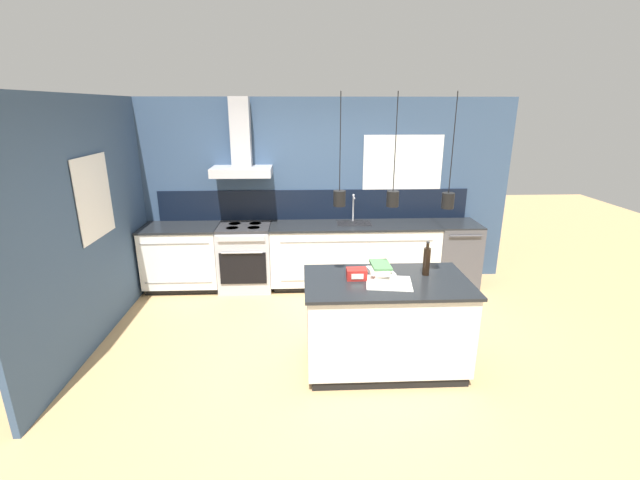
% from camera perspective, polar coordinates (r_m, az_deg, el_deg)
% --- Properties ---
extents(ground_plane, '(16.00, 16.00, 0.00)m').
position_cam_1_polar(ground_plane, '(4.72, 0.11, -14.24)').
color(ground_plane, tan).
rests_on(ground_plane, ground).
extents(wall_back, '(5.60, 2.45, 2.60)m').
position_cam_1_polar(wall_back, '(6.12, -1.31, 6.84)').
color(wall_back, '#354C6B').
rests_on(wall_back, ground_plane).
extents(wall_left, '(0.08, 3.80, 2.60)m').
position_cam_1_polar(wall_left, '(5.35, -27.29, 2.79)').
color(wall_left, '#354C6B').
rests_on(wall_left, ground_plane).
extents(counter_run_left, '(1.04, 0.64, 0.91)m').
position_cam_1_polar(counter_run_left, '(6.28, -17.80, -2.19)').
color(counter_run_left, black).
rests_on(counter_run_left, ground_plane).
extents(counter_run_sink, '(2.35, 0.64, 1.30)m').
position_cam_1_polar(counter_run_sink, '(6.10, 4.51, -1.95)').
color(counter_run_sink, black).
rests_on(counter_run_sink, ground_plane).
extents(oven_range, '(0.72, 0.66, 0.91)m').
position_cam_1_polar(oven_range, '(6.10, -9.88, -2.21)').
color(oven_range, '#B5B5BA').
rests_on(oven_range, ground_plane).
extents(dishwasher, '(0.59, 0.65, 0.91)m').
position_cam_1_polar(dishwasher, '(6.44, 17.53, -1.73)').
color(dishwasher, '#4C4C51').
rests_on(dishwasher, ground_plane).
extents(kitchen_island, '(1.56, 0.89, 0.91)m').
position_cam_1_polar(kitchen_island, '(4.29, 8.64, -10.87)').
color(kitchen_island, black).
rests_on(kitchen_island, ground_plane).
extents(bottle_on_island, '(0.07, 0.07, 0.34)m').
position_cam_1_polar(bottle_on_island, '(4.25, 14.02, -2.71)').
color(bottle_on_island, black).
rests_on(bottle_on_island, kitchen_island).
extents(book_stack, '(0.26, 0.36, 0.10)m').
position_cam_1_polar(book_stack, '(4.21, 8.07, -3.86)').
color(book_stack, silver).
rests_on(book_stack, kitchen_island).
extents(red_supply_box, '(0.19, 0.13, 0.10)m').
position_cam_1_polar(red_supply_box, '(4.07, 4.90, -4.53)').
color(red_supply_box, red).
rests_on(red_supply_box, kitchen_island).
extents(paper_pile, '(0.46, 0.41, 0.01)m').
position_cam_1_polar(paper_pile, '(4.03, 9.18, -5.67)').
color(paper_pile, silver).
rests_on(paper_pile, kitchen_island).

